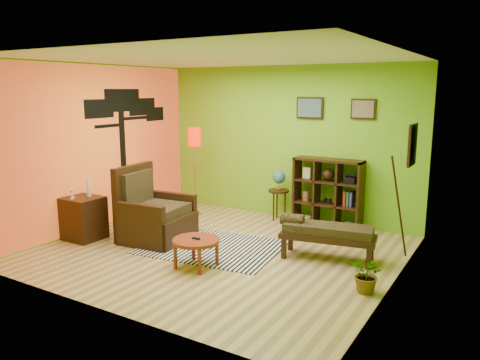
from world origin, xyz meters
The scene contains 11 objects.
ground centered at (0.00, 0.00, 0.00)m, with size 5.00×5.00×0.00m, color tan.
room_shell centered at (-0.09, 0.01, 1.80)m, with size 5.04×4.54×2.82m.
zebra_rug centered at (-0.20, 0.06, 0.01)m, with size 2.03×1.51×0.01m, color silver.
coffee_table centered at (0.07, -0.70, 0.34)m, with size 0.64×0.64×0.41m.
armchair centered at (-1.21, -0.10, 0.36)m, with size 1.06×1.07×1.19m.
side_cabinet centered at (-2.20, -0.64, 0.35)m, with size 0.58×0.53×1.00m.
floor_lamp centered at (-1.52, 1.45, 1.35)m, with size 0.25×0.25×1.67m.
globe_table centered at (-0.01, 1.97, 0.70)m, with size 0.38×0.38×0.92m.
cube_shelf centered at (0.91, 2.03, 0.60)m, with size 1.20×0.35×1.20m.
bench centered at (1.45, 0.49, 0.39)m, with size 1.39×0.70×0.61m.
potted_plant centered at (2.30, -0.33, 0.18)m, with size 0.41×0.45×0.35m, color #26661E.
Camera 1 is at (3.68, -5.55, 2.37)m, focal length 35.00 mm.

